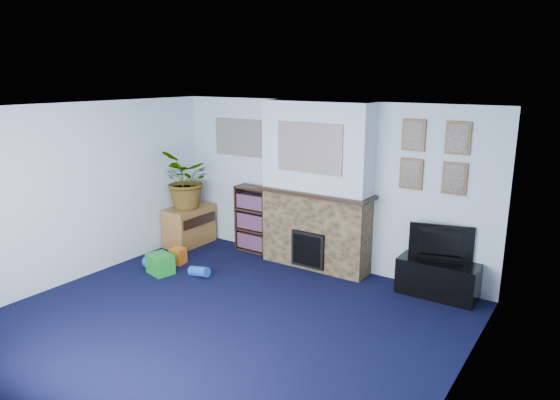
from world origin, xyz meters
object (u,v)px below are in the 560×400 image
Objects in this scene: tv_stand at (437,279)px; bookshelf at (254,220)px; television at (441,244)px; sideboard at (189,224)px.

bookshelf is at bearing 178.52° from tv_stand.
television reaches higher than sideboard.
television is 0.97× the size of sideboard.
television is (0.00, 0.02, 0.47)m from tv_stand.
tv_stand is 4.05m from sideboard.
tv_stand is 0.47m from television.
tv_stand is at bearing 3.97° from sideboard.
bookshelf reaches higher than sideboard.
television is 2.96m from bookshelf.
bookshelf reaches higher than tv_stand.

